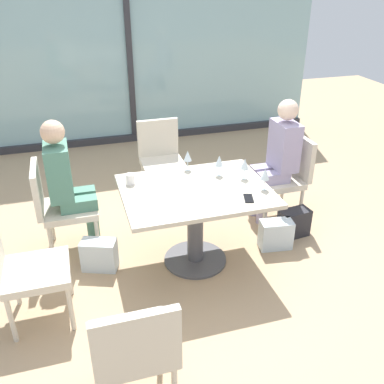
% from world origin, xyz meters
% --- Properties ---
extents(ground_plane, '(12.00, 12.00, 0.00)m').
position_xyz_m(ground_plane, '(0.00, 0.00, 0.00)').
color(ground_plane, tan).
extents(window_wall_backdrop, '(5.58, 0.10, 2.70)m').
position_xyz_m(window_wall_backdrop, '(0.00, 3.20, 1.21)').
color(window_wall_backdrop, '#8FB7BC').
rests_on(window_wall_backdrop, ground_plane).
extents(dining_table_main, '(1.22, 0.93, 0.73)m').
position_xyz_m(dining_table_main, '(0.00, 0.00, 0.55)').
color(dining_table_main, '#BCB29E').
rests_on(dining_table_main, ground_plane).
extents(chair_far_right, '(0.50, 0.46, 0.87)m').
position_xyz_m(chair_far_right, '(1.12, 0.51, 0.50)').
color(chair_far_right, beige).
rests_on(chair_far_right, ground_plane).
extents(chair_far_left, '(0.50, 0.46, 0.87)m').
position_xyz_m(chair_far_left, '(-1.12, 0.51, 0.50)').
color(chair_far_left, beige).
rests_on(chair_far_left, ground_plane).
extents(chair_near_window, '(0.46, 0.51, 0.87)m').
position_xyz_m(chair_near_window, '(0.00, 1.30, 0.50)').
color(chair_near_window, beige).
rests_on(chair_near_window, ground_plane).
extents(chair_side_end, '(0.50, 0.46, 0.87)m').
position_xyz_m(chair_side_end, '(-1.40, -0.34, 0.50)').
color(chair_side_end, beige).
rests_on(chair_side_end, ground_plane).
extents(chair_front_left, '(0.46, 0.50, 0.87)m').
position_xyz_m(chair_front_left, '(-0.75, -1.30, 0.50)').
color(chair_front_left, beige).
rests_on(chair_front_left, ground_plane).
extents(person_far_right, '(0.39, 0.34, 1.26)m').
position_xyz_m(person_far_right, '(1.01, 0.51, 0.70)').
color(person_far_right, '#9E93B7').
rests_on(person_far_right, ground_plane).
extents(person_far_left, '(0.39, 0.34, 1.26)m').
position_xyz_m(person_far_left, '(-1.01, 0.51, 0.70)').
color(person_far_left, '#4C7F6B').
rests_on(person_far_left, ground_plane).
extents(wine_glass_0, '(0.07, 0.07, 0.18)m').
position_xyz_m(wine_glass_0, '(0.04, 0.38, 0.86)').
color(wine_glass_0, silver).
rests_on(wine_glass_0, dining_table_main).
extents(wine_glass_1, '(0.07, 0.07, 0.18)m').
position_xyz_m(wine_glass_1, '(0.46, 0.07, 0.86)').
color(wine_glass_1, silver).
rests_on(wine_glass_1, dining_table_main).
extents(wine_glass_2, '(0.07, 0.07, 0.18)m').
position_xyz_m(wine_glass_2, '(0.28, 0.20, 0.86)').
color(wine_glass_2, silver).
rests_on(wine_glass_2, dining_table_main).
extents(wine_glass_3, '(0.07, 0.07, 0.18)m').
position_xyz_m(wine_glass_3, '(0.54, -0.16, 0.86)').
color(wine_glass_3, silver).
rests_on(wine_glass_3, dining_table_main).
extents(coffee_cup, '(0.08, 0.08, 0.09)m').
position_xyz_m(coffee_cup, '(-0.50, 0.25, 0.78)').
color(coffee_cup, white).
rests_on(coffee_cup, dining_table_main).
extents(cell_phone_on_table, '(0.11, 0.16, 0.01)m').
position_xyz_m(cell_phone_on_table, '(0.36, -0.28, 0.73)').
color(cell_phone_on_table, black).
rests_on(cell_phone_on_table, dining_table_main).
extents(handbag_0, '(0.32, 0.20, 0.28)m').
position_xyz_m(handbag_0, '(1.05, 0.12, 0.14)').
color(handbag_0, '#232328').
rests_on(handbag_0, ground_plane).
extents(handbag_1, '(0.34, 0.26, 0.28)m').
position_xyz_m(handbag_1, '(-0.83, 0.13, 0.14)').
color(handbag_1, silver).
rests_on(handbag_1, ground_plane).
extents(handbag_2, '(0.32, 0.20, 0.28)m').
position_xyz_m(handbag_2, '(0.79, -0.01, 0.14)').
color(handbag_2, silver).
rests_on(handbag_2, ground_plane).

